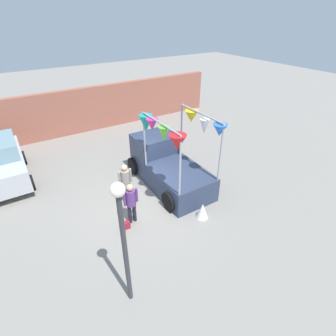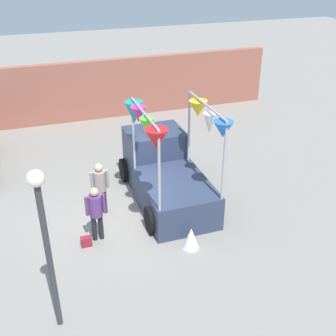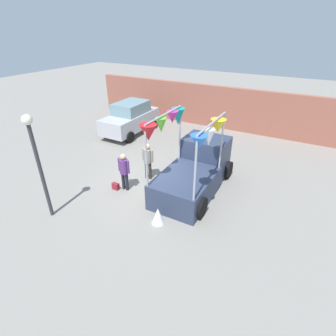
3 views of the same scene
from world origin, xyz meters
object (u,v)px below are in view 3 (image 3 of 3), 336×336
Objects in this scene: person_customer at (124,169)px; street_lamp at (36,153)px; person_vendor at (148,158)px; parked_car at (130,118)px; handbag at (116,186)px; vendor_truck at (196,167)px; folded_kite_bundle_white at (158,216)px.

street_lamp reaches higher than person_customer.
person_vendor is 0.45× the size of street_lamp.
parked_car reaches higher than person_customer.
person_vendor is at bearing 66.56° from street_lamp.
parked_car is 14.29× the size of handbag.
person_vendor is at bearing -169.91° from vendor_truck.
vendor_truck is 2.64× the size of person_customer.
person_vendor reaches higher than handbag.
parked_car is (-5.92, 3.75, 0.03)m from vendor_truck.
person_customer is (-2.38, -1.56, 0.04)m from vendor_truck.
vendor_truck is 5.73m from street_lamp.
person_vendor is (-2.04, -0.36, 0.06)m from vendor_truck.
vendor_truck is at bearing 48.36° from street_lamp.
parked_car is at bearing 133.35° from person_vendor.
folded_kite_bundle_white is at bearing -51.25° from person_vendor.
vendor_truck is 14.94× the size of handbag.
street_lamp is 4.34m from folded_kite_bundle_white.
folded_kite_bundle_white is at bearing -27.25° from person_customer.
vendor_truck reaches higher than parked_car.
folded_kite_bundle_white is (-0.17, -2.70, -0.61)m from vendor_truck.
person_customer is 2.58m from folded_kite_bundle_white.
person_vendor is at bearing -46.65° from parked_car.
person_customer is at bearing -105.93° from person_vendor.
vendor_truck is 2.78m from folded_kite_bundle_white.
person_customer is at bearing 152.75° from folded_kite_bundle_white.
person_vendor is 5.80× the size of handbag.
street_lamp is 6.08× the size of folded_kite_bundle_white.
parked_car is 6.67× the size of folded_kite_bundle_white.
person_customer is at bearing -146.80° from vendor_truck.
person_vendor reaches higher than person_customer.
street_lamp reaches higher than person_vendor.
vendor_truck is 6.97× the size of folded_kite_bundle_white.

